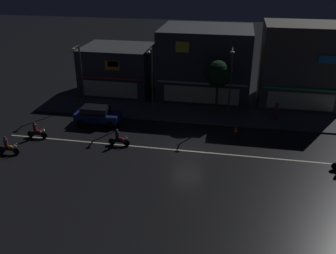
{
  "coord_description": "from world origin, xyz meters",
  "views": [
    {
      "loc": [
        3.39,
        -26.62,
        14.56
      ],
      "look_at": [
        -2.02,
        2.01,
        1.11
      ],
      "focal_mm": 39.23,
      "sensor_mm": 36.0,
      "label": 1
    }
  ],
  "objects_px": {
    "motorcycle_opposite_lane": "(36,131)",
    "traffic_cone": "(236,129)",
    "pedestrian_on_sidewalk": "(276,111)",
    "motorcycle_following": "(118,139)",
    "streetlamp_mid": "(152,76)",
    "motorcycle_trailing_far": "(8,147)",
    "streetlamp_east": "(231,77)",
    "parked_car_near_kerb": "(97,115)",
    "streetlamp_west": "(80,70)"
  },
  "relations": [
    {
      "from": "parked_car_near_kerb",
      "to": "motorcycle_following",
      "type": "distance_m",
      "value": 5.32
    },
    {
      "from": "streetlamp_mid",
      "to": "traffic_cone",
      "type": "relative_size",
      "value": 12.27
    },
    {
      "from": "streetlamp_west",
      "to": "streetlamp_mid",
      "type": "distance_m",
      "value": 8.09
    },
    {
      "from": "motorcycle_following",
      "to": "motorcycle_opposite_lane",
      "type": "distance_m",
      "value": 7.6
    },
    {
      "from": "parked_car_near_kerb",
      "to": "motorcycle_following",
      "type": "height_order",
      "value": "parked_car_near_kerb"
    },
    {
      "from": "motorcycle_opposite_lane",
      "to": "traffic_cone",
      "type": "relative_size",
      "value": 3.45
    },
    {
      "from": "parked_car_near_kerb",
      "to": "motorcycle_opposite_lane",
      "type": "relative_size",
      "value": 2.26
    },
    {
      "from": "streetlamp_mid",
      "to": "streetlamp_east",
      "type": "distance_m",
      "value": 7.62
    },
    {
      "from": "pedestrian_on_sidewalk",
      "to": "motorcycle_following",
      "type": "distance_m",
      "value": 15.71
    },
    {
      "from": "motorcycle_trailing_far",
      "to": "streetlamp_west",
      "type": "bearing_deg",
      "value": -103.99
    },
    {
      "from": "parked_car_near_kerb",
      "to": "traffic_cone",
      "type": "relative_size",
      "value": 7.82
    },
    {
      "from": "traffic_cone",
      "to": "streetlamp_mid",
      "type": "bearing_deg",
      "value": 164.72
    },
    {
      "from": "pedestrian_on_sidewalk",
      "to": "motorcycle_opposite_lane",
      "type": "relative_size",
      "value": 0.96
    },
    {
      "from": "parked_car_near_kerb",
      "to": "traffic_cone",
      "type": "xyz_separation_m",
      "value": [
        13.2,
        0.57,
        -0.59
      ]
    },
    {
      "from": "streetlamp_mid",
      "to": "motorcycle_opposite_lane",
      "type": "relative_size",
      "value": 3.55
    },
    {
      "from": "motorcycle_following",
      "to": "motorcycle_opposite_lane",
      "type": "bearing_deg",
      "value": -5.26
    },
    {
      "from": "streetlamp_mid",
      "to": "motorcycle_trailing_far",
      "type": "bearing_deg",
      "value": -134.22
    },
    {
      "from": "pedestrian_on_sidewalk",
      "to": "motorcycle_opposite_lane",
      "type": "bearing_deg",
      "value": -0.51
    },
    {
      "from": "streetlamp_west",
      "to": "streetlamp_mid",
      "type": "xyz_separation_m",
      "value": [
        7.97,
        -1.37,
        0.17
      ]
    },
    {
      "from": "pedestrian_on_sidewalk",
      "to": "motorcycle_trailing_far",
      "type": "height_order",
      "value": "pedestrian_on_sidewalk"
    },
    {
      "from": "parked_car_near_kerb",
      "to": "traffic_cone",
      "type": "height_order",
      "value": "parked_car_near_kerb"
    },
    {
      "from": "motorcycle_trailing_far",
      "to": "streetlamp_mid",
      "type": "bearing_deg",
      "value": -139.28
    },
    {
      "from": "pedestrian_on_sidewalk",
      "to": "parked_car_near_kerb",
      "type": "distance_m",
      "value": 17.39
    },
    {
      "from": "pedestrian_on_sidewalk",
      "to": "motorcycle_following",
      "type": "height_order",
      "value": "pedestrian_on_sidewalk"
    },
    {
      "from": "streetlamp_east",
      "to": "parked_car_near_kerb",
      "type": "relative_size",
      "value": 1.6
    },
    {
      "from": "pedestrian_on_sidewalk",
      "to": "motorcycle_following",
      "type": "relative_size",
      "value": 0.96
    },
    {
      "from": "streetlamp_east",
      "to": "motorcycle_opposite_lane",
      "type": "distance_m",
      "value": 18.62
    },
    {
      "from": "streetlamp_mid",
      "to": "motorcycle_opposite_lane",
      "type": "xyz_separation_m",
      "value": [
        -8.95,
        -6.89,
        -3.51
      ]
    },
    {
      "from": "streetlamp_east",
      "to": "traffic_cone",
      "type": "relative_size",
      "value": 12.53
    },
    {
      "from": "motorcycle_following",
      "to": "traffic_cone",
      "type": "xyz_separation_m",
      "value": [
        9.8,
        4.66,
        -0.36
      ]
    },
    {
      "from": "streetlamp_west",
      "to": "traffic_cone",
      "type": "distance_m",
      "value": 17.22
    },
    {
      "from": "parked_car_near_kerb",
      "to": "streetlamp_mid",
      "type": "bearing_deg",
      "value": -148.84
    },
    {
      "from": "streetlamp_mid",
      "to": "pedestrian_on_sidewalk",
      "type": "xyz_separation_m",
      "value": [
        12.21,
        0.96,
        -3.16
      ]
    },
    {
      "from": "pedestrian_on_sidewalk",
      "to": "streetlamp_mid",
      "type": "bearing_deg",
      "value": -16.38
    },
    {
      "from": "streetlamp_east",
      "to": "motorcycle_opposite_lane",
      "type": "height_order",
      "value": "streetlamp_east"
    },
    {
      "from": "streetlamp_west",
      "to": "parked_car_near_kerb",
      "type": "distance_m",
      "value": 6.16
    },
    {
      "from": "streetlamp_west",
      "to": "streetlamp_mid",
      "type": "bearing_deg",
      "value": -9.73
    },
    {
      "from": "streetlamp_mid",
      "to": "motorcycle_trailing_far",
      "type": "distance_m",
      "value": 14.43
    },
    {
      "from": "streetlamp_east",
      "to": "parked_car_near_kerb",
      "type": "distance_m",
      "value": 13.32
    },
    {
      "from": "pedestrian_on_sidewalk",
      "to": "traffic_cone",
      "type": "height_order",
      "value": "pedestrian_on_sidewalk"
    },
    {
      "from": "motorcycle_opposite_lane",
      "to": "motorcycle_trailing_far",
      "type": "bearing_deg",
      "value": -109.34
    },
    {
      "from": "motorcycle_following",
      "to": "traffic_cone",
      "type": "distance_m",
      "value": 10.85
    },
    {
      "from": "streetlamp_east",
      "to": "motorcycle_trailing_far",
      "type": "height_order",
      "value": "streetlamp_east"
    },
    {
      "from": "traffic_cone",
      "to": "parked_car_near_kerb",
      "type": "bearing_deg",
      "value": -177.53
    },
    {
      "from": "streetlamp_east",
      "to": "parked_car_near_kerb",
      "type": "xyz_separation_m",
      "value": [
        -12.32,
        -3.8,
        -3.35
      ]
    },
    {
      "from": "streetlamp_east",
      "to": "motorcycle_following",
      "type": "distance_m",
      "value": 12.43
    },
    {
      "from": "motorcycle_following",
      "to": "streetlamp_west",
      "type": "bearing_deg",
      "value": -56.27
    },
    {
      "from": "streetlamp_west",
      "to": "pedestrian_on_sidewalk",
      "type": "bearing_deg",
      "value": -1.16
    },
    {
      "from": "streetlamp_mid",
      "to": "motorcycle_trailing_far",
      "type": "relative_size",
      "value": 3.55
    },
    {
      "from": "pedestrian_on_sidewalk",
      "to": "streetlamp_east",
      "type": "bearing_deg",
      "value": -20.44
    }
  ]
}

